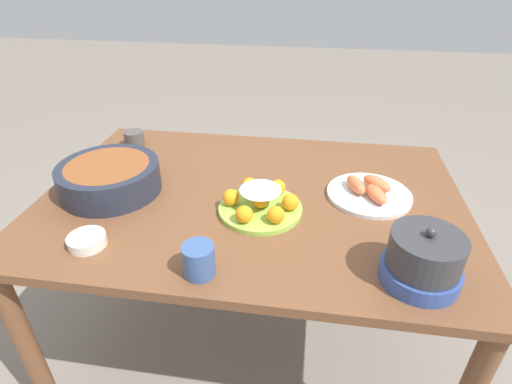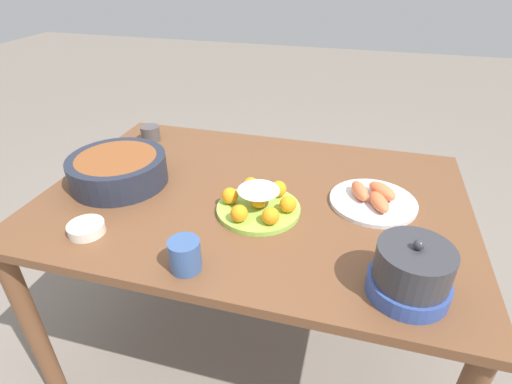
{
  "view_description": "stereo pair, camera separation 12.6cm",
  "coord_description": "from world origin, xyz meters",
  "px_view_note": "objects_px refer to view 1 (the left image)",
  "views": [
    {
      "loc": [
        -0.18,
        1.11,
        1.45
      ],
      "look_at": [
        -0.02,
        0.05,
        0.79
      ],
      "focal_mm": 28.0,
      "sensor_mm": 36.0,
      "label": 1
    },
    {
      "loc": [
        -0.31,
        1.09,
        1.45
      ],
      "look_at": [
        -0.02,
        0.05,
        0.79
      ],
      "focal_mm": 28.0,
      "sensor_mm": 36.0,
      "label": 2
    }
  ],
  "objects_px": {
    "serving_bowl": "(110,177)",
    "cup_near": "(134,139)",
    "seafood_platter": "(369,192)",
    "warming_pot": "(423,260)",
    "cake_plate": "(261,203)",
    "sauce_bowl": "(87,240)",
    "dining_table": "(252,218)",
    "cup_far": "(199,260)"
  },
  "relations": [
    {
      "from": "cup_near",
      "to": "warming_pot",
      "type": "xyz_separation_m",
      "value": [
        -1.01,
        0.64,
        0.03
      ]
    },
    {
      "from": "serving_bowl",
      "to": "warming_pot",
      "type": "height_order",
      "value": "warming_pot"
    },
    {
      "from": "dining_table",
      "to": "seafood_platter",
      "type": "distance_m",
      "value": 0.4
    },
    {
      "from": "cup_far",
      "to": "sauce_bowl",
      "type": "bearing_deg",
      "value": -10.35
    },
    {
      "from": "cup_far",
      "to": "warming_pot",
      "type": "relative_size",
      "value": 0.44
    },
    {
      "from": "cake_plate",
      "to": "warming_pot",
      "type": "bearing_deg",
      "value": 150.66
    },
    {
      "from": "seafood_platter",
      "to": "warming_pot",
      "type": "height_order",
      "value": "warming_pot"
    },
    {
      "from": "sauce_bowl",
      "to": "cup_far",
      "type": "relative_size",
      "value": 1.21
    },
    {
      "from": "cake_plate",
      "to": "serving_bowl",
      "type": "xyz_separation_m",
      "value": [
        0.51,
        -0.05,
        0.02
      ]
    },
    {
      "from": "dining_table",
      "to": "cup_near",
      "type": "xyz_separation_m",
      "value": [
        0.54,
        -0.31,
        0.12
      ]
    },
    {
      "from": "seafood_platter",
      "to": "cup_far",
      "type": "distance_m",
      "value": 0.63
    },
    {
      "from": "seafood_platter",
      "to": "warming_pot",
      "type": "xyz_separation_m",
      "value": [
        -0.09,
        0.38,
        0.05
      ]
    },
    {
      "from": "seafood_platter",
      "to": "serving_bowl",
      "type": "bearing_deg",
      "value": 6.22
    },
    {
      "from": "cup_near",
      "to": "cup_far",
      "type": "relative_size",
      "value": 0.92
    },
    {
      "from": "serving_bowl",
      "to": "sauce_bowl",
      "type": "bearing_deg",
      "value": 102.86
    },
    {
      "from": "serving_bowl",
      "to": "sauce_bowl",
      "type": "xyz_separation_m",
      "value": [
        -0.06,
        0.28,
        -0.04
      ]
    },
    {
      "from": "dining_table",
      "to": "seafood_platter",
      "type": "xyz_separation_m",
      "value": [
        -0.38,
        -0.05,
        0.11
      ]
    },
    {
      "from": "dining_table",
      "to": "warming_pot",
      "type": "height_order",
      "value": "warming_pot"
    },
    {
      "from": "cup_far",
      "to": "warming_pot",
      "type": "bearing_deg",
      "value": -173.87
    },
    {
      "from": "cup_near",
      "to": "warming_pot",
      "type": "bearing_deg",
      "value": 147.66
    },
    {
      "from": "sauce_bowl",
      "to": "cup_far",
      "type": "xyz_separation_m",
      "value": [
        -0.34,
        0.06,
        0.03
      ]
    },
    {
      "from": "cup_near",
      "to": "warming_pot",
      "type": "relative_size",
      "value": 0.41
    },
    {
      "from": "dining_table",
      "to": "seafood_platter",
      "type": "height_order",
      "value": "seafood_platter"
    },
    {
      "from": "dining_table",
      "to": "serving_bowl",
      "type": "bearing_deg",
      "value": 5.55
    },
    {
      "from": "dining_table",
      "to": "cake_plate",
      "type": "height_order",
      "value": "cake_plate"
    },
    {
      "from": "dining_table",
      "to": "serving_bowl",
      "type": "relative_size",
      "value": 4.18
    },
    {
      "from": "serving_bowl",
      "to": "seafood_platter",
      "type": "distance_m",
      "value": 0.86
    },
    {
      "from": "cup_far",
      "to": "cup_near",
      "type": "bearing_deg",
      "value": -56.03
    },
    {
      "from": "cup_far",
      "to": "serving_bowl",
      "type": "bearing_deg",
      "value": -40.62
    },
    {
      "from": "seafood_platter",
      "to": "cake_plate",
      "type": "bearing_deg",
      "value": 22.1
    },
    {
      "from": "cup_near",
      "to": "serving_bowl",
      "type": "bearing_deg",
      "value": 101.05
    },
    {
      "from": "serving_bowl",
      "to": "seafood_platter",
      "type": "bearing_deg",
      "value": -173.78
    },
    {
      "from": "sauce_bowl",
      "to": "seafood_platter",
      "type": "distance_m",
      "value": 0.88
    },
    {
      "from": "sauce_bowl",
      "to": "warming_pot",
      "type": "xyz_separation_m",
      "value": [
        -0.88,
        0.0,
        0.05
      ]
    },
    {
      "from": "cup_near",
      "to": "cup_far",
      "type": "bearing_deg",
      "value": 123.97
    },
    {
      "from": "warming_pot",
      "to": "cup_near",
      "type": "bearing_deg",
      "value": -32.34
    },
    {
      "from": "cake_plate",
      "to": "sauce_bowl",
      "type": "xyz_separation_m",
      "value": [
        0.45,
        0.24,
        -0.01
      ]
    },
    {
      "from": "dining_table",
      "to": "cup_near",
      "type": "height_order",
      "value": "cup_near"
    },
    {
      "from": "sauce_bowl",
      "to": "warming_pot",
      "type": "height_order",
      "value": "warming_pot"
    },
    {
      "from": "serving_bowl",
      "to": "cup_near",
      "type": "xyz_separation_m",
      "value": [
        0.07,
        -0.35,
        -0.02
      ]
    },
    {
      "from": "serving_bowl",
      "to": "sauce_bowl",
      "type": "relative_size",
      "value": 3.18
    },
    {
      "from": "dining_table",
      "to": "sauce_bowl",
      "type": "height_order",
      "value": "sauce_bowl"
    }
  ]
}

